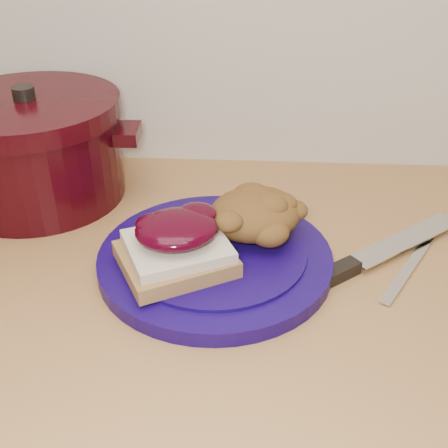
# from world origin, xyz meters

# --- Properties ---
(plate) EXTENTS (0.38, 0.38, 0.02)m
(plate) POSITION_xyz_m (0.02, 1.49, 0.91)
(plate) COLOR #12054A
(plate) RESTS_ON wood_countertop
(sandwich) EXTENTS (0.16, 0.15, 0.06)m
(sandwich) POSITION_xyz_m (-0.02, 1.46, 0.95)
(sandwich) COLOR olive
(sandwich) RESTS_ON plate
(stuffing_mound) EXTENTS (0.15, 0.14, 0.06)m
(stuffing_mound) POSITION_xyz_m (0.07, 1.53, 0.95)
(stuffing_mound) COLOR brown
(stuffing_mound) RESTS_ON plate
(chef_knife) EXTENTS (0.25, 0.21, 0.02)m
(chef_knife) POSITION_xyz_m (0.19, 1.48, 0.91)
(chef_knife) COLOR black
(chef_knife) RESTS_ON wood_countertop
(butter_knife) EXTENTS (0.10, 0.15, 0.00)m
(butter_knife) POSITION_xyz_m (0.27, 1.49, 0.90)
(butter_knife) COLOR silver
(butter_knife) RESTS_ON wood_countertop
(dutch_oven) EXTENTS (0.32, 0.28, 0.17)m
(dutch_oven) POSITION_xyz_m (-0.26, 1.66, 0.98)
(dutch_oven) COLOR black
(dutch_oven) RESTS_ON wood_countertop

